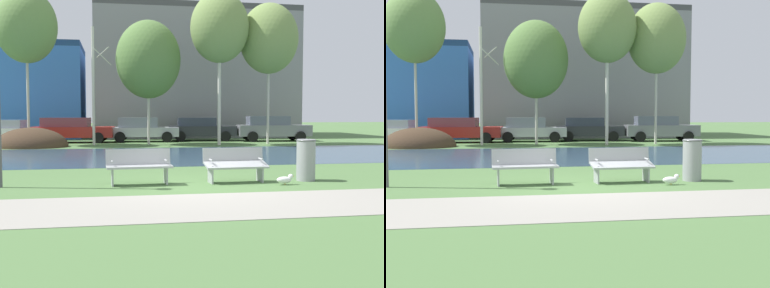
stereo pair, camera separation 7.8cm
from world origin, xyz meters
TOP-DOWN VIEW (x-y plane):
  - ground_plane at (0.00, 10.00)m, footprint 120.00×120.00m
  - paved_path_strip at (0.00, -2.37)m, footprint 60.00×2.56m
  - river_band at (0.00, 8.27)m, footprint 80.00×8.38m
  - soil_mound at (-6.00, 14.09)m, footprint 3.75×3.07m
  - bench_left at (-1.22, 0.50)m, footprint 1.63×0.64m
  - bench_right at (1.21, 0.50)m, footprint 1.63×0.64m
  - trash_bin at (3.10, 0.47)m, footprint 0.51×0.51m
  - seagull at (2.30, -0.13)m, footprint 0.46×0.17m
  - birch_far_left at (-6.32, 15.39)m, footprint 3.24×3.24m
  - birch_left at (-2.84, 15.00)m, footprint 1.06×1.85m
  - birch_center_left at (0.13, 15.09)m, footprint 3.57×3.57m
  - birch_center at (3.89, 14.01)m, footprint 3.17×3.17m
  - birch_center_right at (6.80, 14.38)m, footprint 3.25×3.25m
  - parked_van_nearest_white at (-7.81, 17.54)m, footprint 4.16×2.37m
  - parked_sedan_second_red at (-4.28, 17.47)m, footprint 4.95×2.45m
  - parked_hatch_third_silver at (-0.07, 17.73)m, footprint 4.36×2.32m
  - parked_wagon_fourth_dark at (3.59, 17.99)m, footprint 4.34×2.31m
  - parked_suv_fifth_grey at (7.94, 16.96)m, footprint 4.60×2.26m
  - building_blue_store at (-9.50, 23.86)m, footprint 11.18×6.52m
  - building_grey_warehouse at (4.13, 25.02)m, footprint 14.40×9.40m

SIDE VIEW (x-z plane):
  - ground_plane at x=0.00m, z-range 0.00..0.00m
  - soil_mound at x=-6.00m, z-range -1.00..1.00m
  - river_band at x=0.00m, z-range 0.00..0.01m
  - paved_path_strip at x=0.00m, z-range 0.00..0.01m
  - seagull at x=2.30m, z-range 0.00..0.26m
  - bench_left at x=-1.22m, z-range 0.04..0.91m
  - bench_right at x=1.21m, z-range 0.04..0.91m
  - trash_bin at x=3.10m, z-range 0.02..1.09m
  - parked_van_nearest_white at x=-7.81m, z-range 0.05..1.40m
  - parked_wagon_fourth_dark at x=3.59m, z-range 0.04..1.50m
  - parked_hatch_third_silver at x=-0.07m, z-range 0.04..1.51m
  - parked_sedan_second_red at x=-4.28m, z-range 0.04..1.52m
  - parked_suv_fifth_grey at x=7.94m, z-range 0.04..1.59m
  - building_blue_store at x=-9.50m, z-range 0.00..6.50m
  - birch_left at x=-2.84m, z-range 0.08..6.46m
  - building_grey_warehouse at x=4.13m, z-range 0.00..9.23m
  - birch_center_left at x=0.13m, z-range 1.27..8.10m
  - birch_center_right at x=6.80m, z-range 1.96..9.80m
  - birch_center at x=3.89m, z-range 2.21..10.47m
  - birch_far_left at x=-6.32m, z-range 2.19..10.49m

